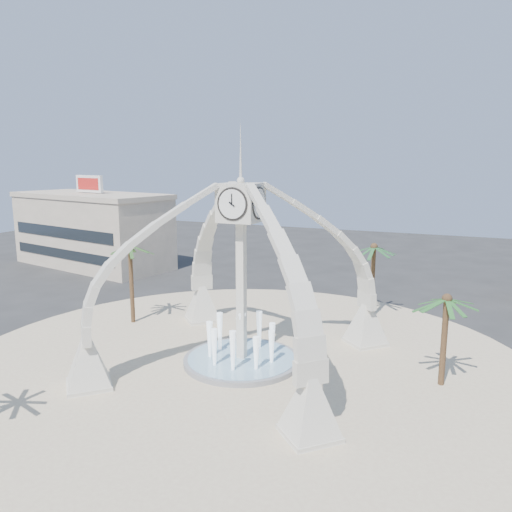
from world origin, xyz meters
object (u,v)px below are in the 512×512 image
at_px(palm_east, 447,300).
at_px(palm_west, 130,247).
at_px(clock_tower, 241,271).
at_px(palm_north, 374,248).
at_px(fountain, 242,359).

bearing_deg(palm_east, palm_west, 174.36).
bearing_deg(clock_tower, palm_north, 65.43).
xyz_separation_m(palm_east, palm_north, (-6.53, 11.90, 0.83)).
relative_size(clock_tower, palm_east, 2.85).
relative_size(clock_tower, fountain, 2.24).
bearing_deg(clock_tower, palm_west, 160.84).
xyz_separation_m(clock_tower, palm_west, (-12.31, 4.28, 0.12)).
distance_m(fountain, palm_north, 16.22).
height_order(fountain, palm_west, palm_west).
bearing_deg(palm_west, fountain, -19.15).
distance_m(clock_tower, palm_north, 15.06).
xyz_separation_m(fountain, palm_north, (6.26, 13.70, 6.02)).
bearing_deg(palm_north, fountain, -114.57).
relative_size(fountain, palm_west, 1.07).
height_order(clock_tower, palm_west, clock_tower).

